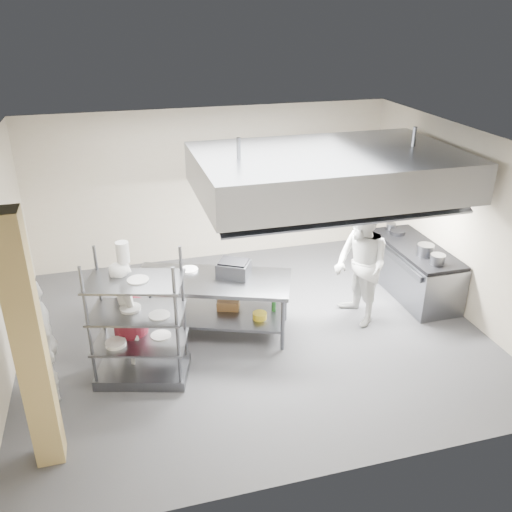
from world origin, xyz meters
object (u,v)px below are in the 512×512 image
object	(u,v)px
chef_head	(127,316)
chef_plating	(39,341)
island	(212,305)
griddle	(234,269)
chef_line	(361,266)
cooking_range	(414,271)
stockpot	(425,250)
pass_rack	(138,319)

from	to	relation	value
chef_head	chef_plating	distance (m)	1.16
island	griddle	distance (m)	0.67
chef_line	chef_head	bearing A→B (deg)	-91.53
cooking_range	chef_line	size ratio (longest dim) A/B	1.01
stockpot	island	bearing A→B (deg)	178.97
chef_plating	island	bearing A→B (deg)	93.18
island	cooking_range	size ratio (longest dim) A/B	1.20
chef_line	chef_plating	bearing A→B (deg)	-88.14
pass_rack	stockpot	xyz separation A→B (m)	(4.78, 0.83, 0.07)
chef_line	griddle	xyz separation A→B (m)	(-1.97, 0.33, 0.04)
island	chef_plating	world-z (taller)	chef_plating
cooking_range	stockpot	distance (m)	0.68
griddle	stockpot	size ratio (longest dim) A/B	1.72
island	cooking_range	bearing A→B (deg)	25.46
cooking_range	stockpot	xyz separation A→B (m)	(-0.06, -0.35, 0.58)
pass_rack	griddle	distance (m)	1.77
chef_line	stockpot	world-z (taller)	chef_line
pass_rack	chef_head	xyz separation A→B (m)	(-0.14, 0.28, -0.09)
chef_head	chef_line	xyz separation A→B (m)	(3.62, 0.30, 0.16)
pass_rack	griddle	bearing A→B (deg)	46.98
chef_plating	chef_line	bearing A→B (deg)	78.94
chef_head	pass_rack	bearing A→B (deg)	-176.29
chef_line	chef_plating	distance (m)	4.77
chef_head	island	bearing A→B (deg)	-87.72
cooking_range	stockpot	world-z (taller)	stockpot
island	chef_head	xyz separation A→B (m)	(-1.30, -0.61, 0.38)
island	cooking_range	world-z (taller)	island
cooking_range	chef_head	bearing A→B (deg)	-169.75
chef_line	griddle	size ratio (longest dim) A/B	4.17
griddle	chef_plating	bearing A→B (deg)	-130.31
pass_rack	chef_plating	distance (m)	1.24
chef_line	griddle	bearing A→B (deg)	-105.85
chef_head	chef_line	world-z (taller)	chef_line
chef_line	island	bearing A→B (deg)	-103.96
chef_head	chef_line	distance (m)	3.64
pass_rack	chef_plating	size ratio (longest dim) A/B	1.07
cooking_range	stockpot	bearing A→B (deg)	-100.07
cooking_range	chef_plating	distance (m)	6.23
island	chef_plating	distance (m)	2.63
chef_plating	stockpot	world-z (taller)	chef_plating
chef_head	griddle	size ratio (longest dim) A/B	3.51
griddle	stockpot	world-z (taller)	griddle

